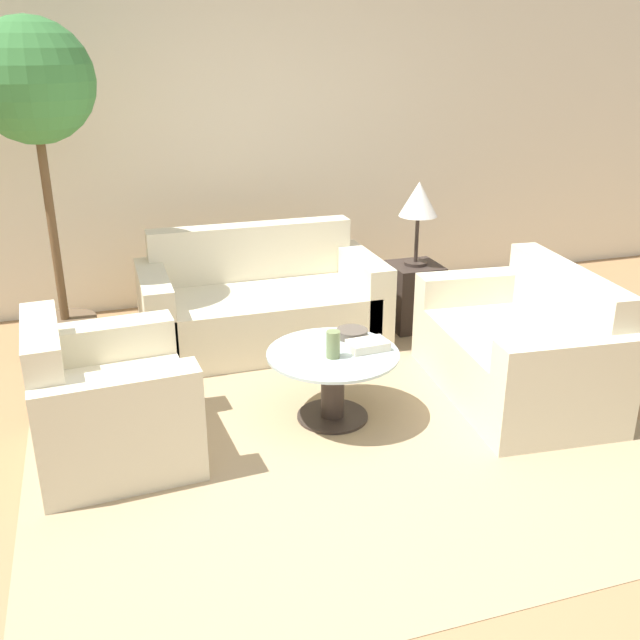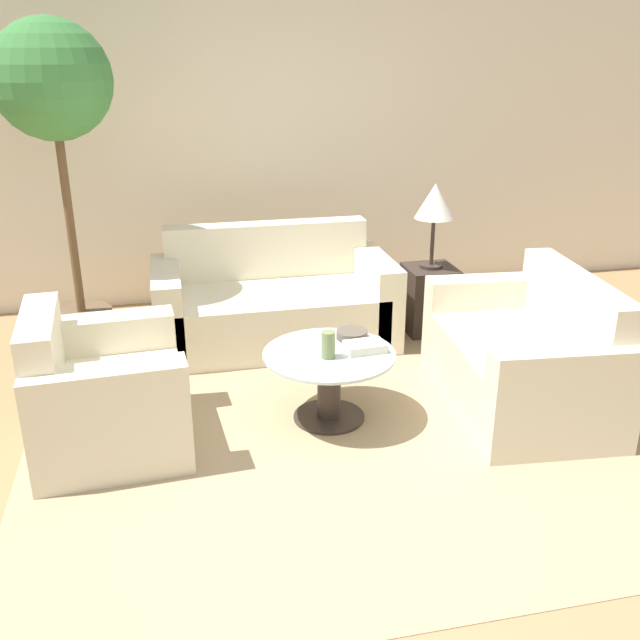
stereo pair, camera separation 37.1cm
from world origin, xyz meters
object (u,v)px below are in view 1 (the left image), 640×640
at_px(table_lamp, 419,202).
at_px(bowl, 352,333).
at_px(sofa_main, 261,306).
at_px(coffee_table, 333,376).
at_px(book_stack, 368,345).
at_px(armchair, 103,408).
at_px(loveseat, 523,352).
at_px(vase, 333,344).
at_px(potted_plant, 36,113).

relative_size(table_lamp, bowl, 3.36).
relative_size(sofa_main, bowl, 9.15).
distance_m(sofa_main, bowl, 1.20).
relative_size(coffee_table, table_lamp, 1.22).
bearing_deg(book_stack, armchair, 175.40).
bearing_deg(coffee_table, loveseat, -2.18).
xyz_separation_m(armchair, coffee_table, (1.33, 0.00, -0.00)).
bearing_deg(loveseat, vase, -84.23).
distance_m(loveseat, potted_plant, 3.49).
relative_size(sofa_main, book_stack, 7.26).
bearing_deg(book_stack, sofa_main, 100.42).
distance_m(vase, book_stack, 0.24).
bearing_deg(coffee_table, bowl, 44.17).
relative_size(table_lamp, book_stack, 2.66).
bearing_deg(book_stack, vase, -173.07).
bearing_deg(armchair, potted_plant, 4.61).
height_order(sofa_main, coffee_table, sofa_main).
bearing_deg(potted_plant, bowl, -35.77).
distance_m(coffee_table, bowl, 0.32).
xyz_separation_m(coffee_table, potted_plant, (-1.53, 1.42, 1.44)).
bearing_deg(potted_plant, armchair, -81.69).
bearing_deg(loveseat, sofa_main, -129.10).
height_order(loveseat, table_lamp, table_lamp).
relative_size(coffee_table, bowl, 4.09).
bearing_deg(potted_plant, book_stack, -39.52).
height_order(armchair, book_stack, armchair).
xyz_separation_m(loveseat, bowl, (-1.09, 0.23, 0.18)).
bearing_deg(armchair, bowl, -86.77).
height_order(armchair, loveseat, loveseat).
bearing_deg(armchair, loveseat, -94.71).
bearing_deg(table_lamp, book_stack, -125.44).
xyz_separation_m(armchair, potted_plant, (-0.21, 1.42, 1.44)).
bearing_deg(armchair, sofa_main, -45.83).
distance_m(sofa_main, vase, 1.41).
relative_size(vase, bowl, 0.84).
xyz_separation_m(potted_plant, vase, (1.51, -1.49, -1.21)).
height_order(coffee_table, vase, vase).
xyz_separation_m(loveseat, book_stack, (-1.07, 0.03, 0.18)).
relative_size(loveseat, table_lamp, 2.31).
bearing_deg(armchair, book_stack, -94.37).
relative_size(vase, book_stack, 0.67).
bearing_deg(coffee_table, armchair, -179.89).
bearing_deg(table_lamp, armchair, -153.26).
xyz_separation_m(sofa_main, bowl, (0.32, -1.14, 0.18)).
bearing_deg(armchair, coffee_table, -93.59).
bearing_deg(loveseat, armchair, -85.98).
relative_size(coffee_table, book_stack, 3.24).
relative_size(loveseat, bowl, 7.75).
height_order(coffee_table, table_lamp, table_lamp).
xyz_separation_m(potted_plant, bowl, (1.72, -1.24, -1.26)).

